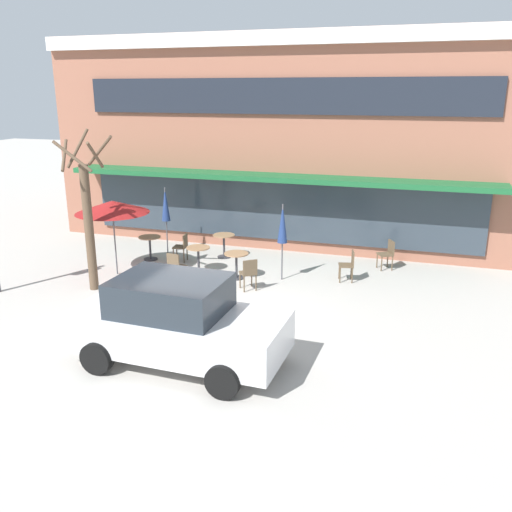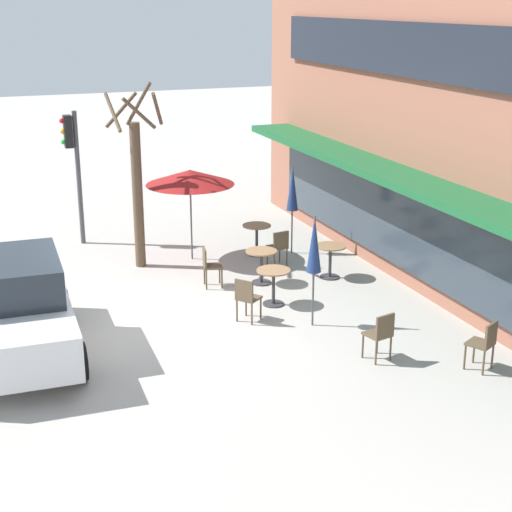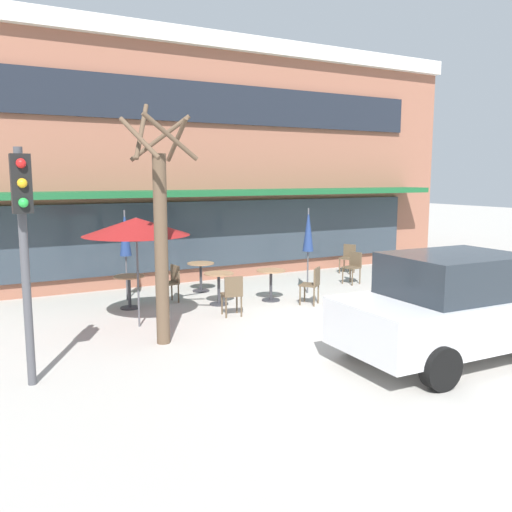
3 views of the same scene
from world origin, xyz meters
The scene contains 16 objects.
ground_plane centered at (0.00, 0.00, 0.00)m, with size 80.00×80.00×0.00m, color #ADA8A0.
cafe_table_near_wall centered at (-0.30, 2.84, 0.52)m, with size 0.70×0.70×0.76m.
cafe_table_streetside centered at (-1.58, 3.08, 0.52)m, with size 0.70×0.70×0.76m.
cafe_table_by_tree centered at (-1.37, 4.66, 0.52)m, with size 0.70×0.70×0.76m.
cafe_table_mid_patio centered at (-3.53, 3.72, 0.52)m, with size 0.70×0.70×0.76m.
patio_umbrella_green_folded centered at (0.97, 3.14, 1.63)m, with size 0.28×0.28×2.20m.
patio_umbrella_cream_folded centered at (-3.78, 2.13, 2.02)m, with size 2.10×2.10×2.20m.
patio_umbrella_corner_open centered at (-3.35, 4.58, 1.63)m, with size 0.28×0.28×2.20m.
cafe_chair_0 centered at (-2.47, 3.86, 0.53)m, with size 0.45×0.45×0.89m.
cafe_chair_1 centered at (3.77, 5.02, 0.53)m, with size 0.54×0.54×0.89m.
cafe_chair_2 centered at (-1.78, 1.94, 0.53)m, with size 0.46×0.46×0.89m.
cafe_chair_3 centered at (2.81, 3.57, 0.53)m, with size 0.48×0.48×0.89m.
cafe_chair_4 centered at (0.35, 2.02, 0.53)m, with size 0.56×0.56×0.89m.
parked_sedan centered at (0.28, -2.27, 0.88)m, with size 4.26×2.13×1.76m.
street_tree centered at (-3.72, 0.85, 2.01)m, with size 1.36×1.36×4.26m.
traffic_light_pole centered at (-6.05, -0.22, 2.30)m, with size 0.26×0.44×3.40m.
Camera 2 is at (13.65, -2.90, 6.01)m, focal length 55.00 mm.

